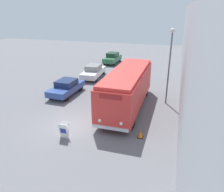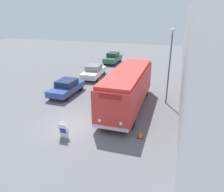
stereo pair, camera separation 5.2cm
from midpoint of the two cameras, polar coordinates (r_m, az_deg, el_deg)
ground_plane at (r=16.05m, az=-10.65°, el=-7.35°), size 80.00×80.00×0.00m
building_wall_right at (r=22.61m, az=18.81°, el=11.40°), size 0.30×60.00×8.16m
vintage_bus at (r=17.76m, az=3.93°, el=2.29°), size 2.58×9.31×3.21m
sign_board at (r=14.39m, az=-12.55°, el=-8.84°), size 0.59×0.39×1.05m
streetlamp at (r=18.62m, az=14.86°, el=9.93°), size 0.36×0.36×6.34m
parked_car_near at (r=21.38m, az=-11.92°, el=2.28°), size 2.03×4.36×1.45m
parked_car_mid at (r=26.43m, az=-4.94°, el=6.46°), size 2.09×4.80×1.53m
parked_car_far at (r=33.63m, az=0.06°, el=9.92°), size 1.89×4.29×1.60m
traffic_cone at (r=14.32m, az=7.37°, el=-9.90°), size 0.36×0.36×0.48m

